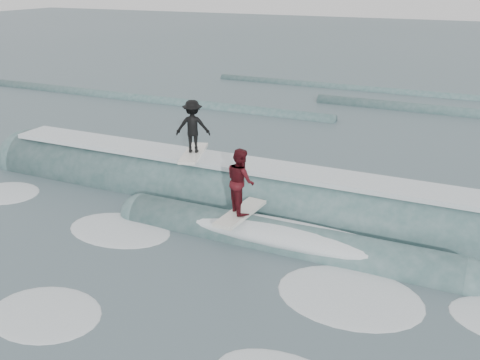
% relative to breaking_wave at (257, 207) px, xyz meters
% --- Properties ---
extents(ground, '(160.00, 160.00, 0.00)m').
position_rel_breaking_wave_xyz_m(ground, '(-0.28, -3.09, -0.04)').
color(ground, '#405A5D').
rests_on(ground, ground).
extents(breaking_wave, '(20.84, 3.99, 2.42)m').
position_rel_breaking_wave_xyz_m(breaking_wave, '(0.00, 0.00, 0.00)').
color(breaking_wave, '#365C5C').
rests_on(breaking_wave, ground).
extents(surfer_black, '(1.24, 2.07, 1.78)m').
position_rel_breaking_wave_xyz_m(surfer_black, '(-2.38, 0.34, 2.10)').
color(surfer_black, white).
rests_on(surfer_black, ground).
extents(surfer_red, '(1.08, 2.04, 1.87)m').
position_rel_breaking_wave_xyz_m(surfer_red, '(0.29, -1.86, 1.46)').
color(surfer_red, white).
rests_on(surfer_red, ground).
extents(whitewater, '(17.55, 6.30, 0.10)m').
position_rel_breaking_wave_xyz_m(whitewater, '(0.46, -4.19, -0.04)').
color(whitewater, white).
rests_on(whitewater, ground).
extents(far_swells, '(41.93, 8.65, 0.80)m').
position_rel_breaking_wave_xyz_m(far_swells, '(-0.11, 14.56, -0.04)').
color(far_swells, '#365C5C').
rests_on(far_swells, ground).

